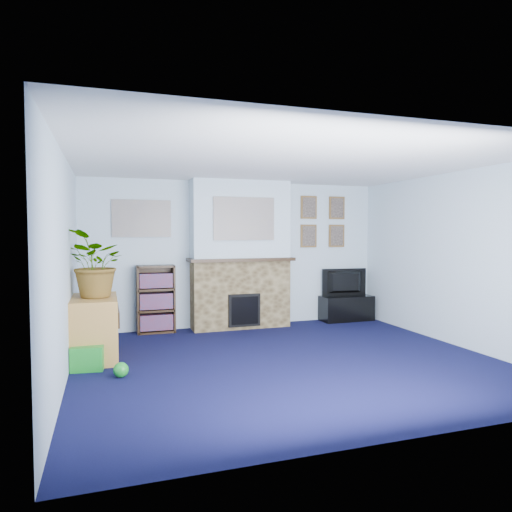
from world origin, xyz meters
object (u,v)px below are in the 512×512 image
object	(u,v)px
tv_stand	(346,308)
sideboard	(94,330)
television	(346,282)
bookshelf	(156,301)

from	to	relation	value
tv_stand	sideboard	world-z (taller)	sideboard
television	bookshelf	xyz separation A→B (m)	(-3.31, 0.06, -0.18)
sideboard	bookshelf	bearing A→B (deg)	54.91
sideboard	tv_stand	bearing A→B (deg)	15.68
television	bookshelf	size ratio (longest dim) A/B	0.79
tv_stand	television	bearing A→B (deg)	90.00
bookshelf	sideboard	xyz separation A→B (m)	(-0.88, -1.25, -0.15)
sideboard	television	bearing A→B (deg)	15.93
bookshelf	sideboard	distance (m)	1.54
tv_stand	television	distance (m)	0.45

